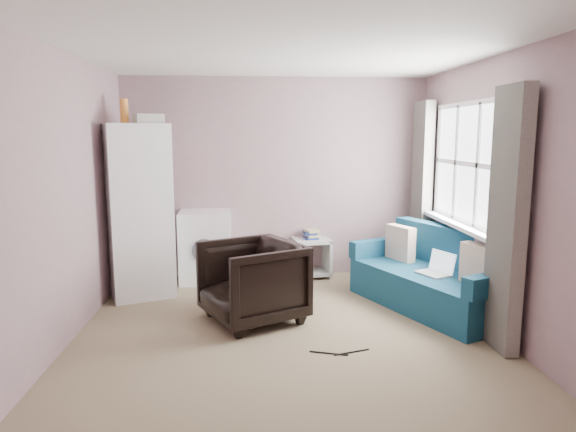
# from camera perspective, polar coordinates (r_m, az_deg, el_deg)

# --- Properties ---
(room) EXTENTS (3.84, 4.24, 2.54)m
(room) POSITION_cam_1_polar(r_m,az_deg,el_deg) (4.43, 0.14, 2.02)
(room) COLOR #887659
(room) RESTS_ON ground
(armchair) EXTENTS (1.08, 1.10, 0.86)m
(armchair) POSITION_cam_1_polar(r_m,az_deg,el_deg) (4.99, -4.00, -6.85)
(armchair) COLOR black
(armchair) RESTS_ON ground
(fridge) EXTENTS (0.86, 0.85, 2.17)m
(fridge) POSITION_cam_1_polar(r_m,az_deg,el_deg) (5.93, -16.30, 0.69)
(fridge) COLOR white
(fridge) RESTS_ON ground
(washing_machine) EXTENTS (0.63, 0.64, 0.87)m
(washing_machine) POSITION_cam_1_polar(r_m,az_deg,el_deg) (6.42, -9.12, -3.11)
(washing_machine) COLOR white
(washing_machine) RESTS_ON ground
(side_table) EXTENTS (0.52, 0.52, 0.61)m
(side_table) POSITION_cam_1_polar(r_m,az_deg,el_deg) (6.55, 2.53, -4.27)
(side_table) COLOR #ABABA7
(side_table) RESTS_ON ground
(sofa) EXTENTS (1.50, 2.00, 0.82)m
(sofa) POSITION_cam_1_polar(r_m,az_deg,el_deg) (5.62, 16.08, -6.77)
(sofa) COLOR navy
(sofa) RESTS_ON ground
(window_dressing) EXTENTS (0.17, 2.62, 2.18)m
(window_dressing) POSITION_cam_1_polar(r_m,az_deg,el_deg) (5.53, 18.16, 1.45)
(window_dressing) COLOR white
(window_dressing) RESTS_ON ground
(floor_cables) EXTENTS (0.51, 0.12, 0.01)m
(floor_cables) POSITION_cam_1_polar(r_m,az_deg,el_deg) (4.42, 5.84, -14.87)
(floor_cables) COLOR black
(floor_cables) RESTS_ON ground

